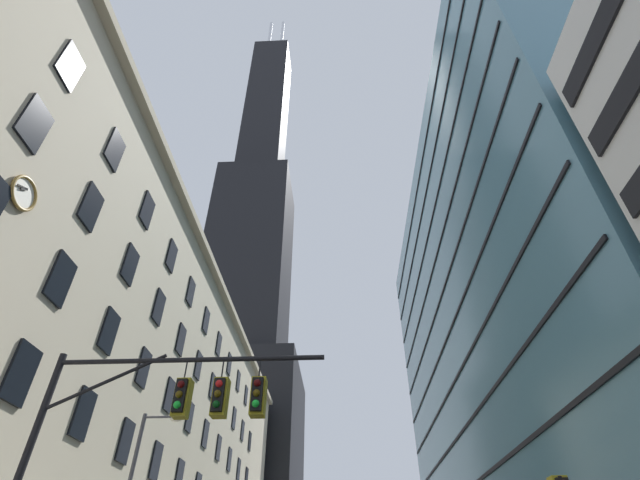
% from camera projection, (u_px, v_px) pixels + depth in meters
% --- Properties ---
extents(station_building, '(18.10, 72.45, 26.44)m').
position_uv_depth(station_building, '(96.00, 416.00, 37.84)').
color(station_building, '#BCAF93').
rests_on(station_building, ground).
extents(dark_skyscraper, '(26.81, 26.81, 184.37)m').
position_uv_depth(dark_skyscraper, '(244.00, 304.00, 103.37)').
color(dark_skyscraper, black).
rests_on(dark_skyscraper, ground).
extents(glass_office_midrise, '(18.11, 53.40, 43.28)m').
position_uv_depth(glass_office_midrise, '(539.00, 324.00, 42.67)').
color(glass_office_midrise, teal).
rests_on(glass_office_midrise, ground).
extents(traffic_signal_mast, '(7.92, 0.63, 7.14)m').
position_uv_depth(traffic_signal_mast, '(163.00, 420.00, 12.04)').
color(traffic_signal_mast, black).
rests_on(traffic_signal_mast, sidewalk_left).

